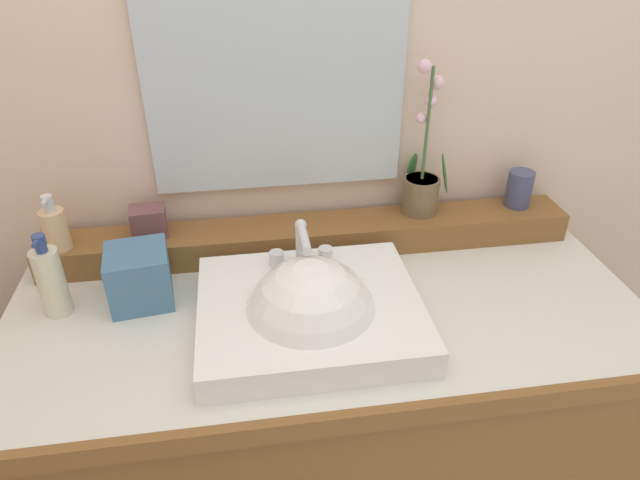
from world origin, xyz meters
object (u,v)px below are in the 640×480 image
object	(u,v)px
potted_plant	(422,180)
soap_dispenser	(55,228)
trinket_box	(149,221)
sink_basin	(311,318)
tumbler_cup	(519,189)
lotion_bottle	(51,281)
tissue_box	(139,276)

from	to	relation	value
potted_plant	soap_dispenser	bearing A→B (deg)	-176.78
trinket_box	sink_basin	bearing A→B (deg)	-47.72
soap_dispenser	trinket_box	distance (m)	0.20
tumbler_cup	lotion_bottle	distance (m)	1.14
lotion_bottle	sink_basin	bearing A→B (deg)	-14.23
soap_dispenser	lotion_bottle	bearing A→B (deg)	-83.52
sink_basin	lotion_bottle	size ratio (longest dim) A/B	2.37
trinket_box	lotion_bottle	bearing A→B (deg)	-141.44
trinket_box	tissue_box	world-z (taller)	trinket_box
tumbler_cup	potted_plant	bearing A→B (deg)	178.04
soap_dispenser	lotion_bottle	size ratio (longest dim) A/B	0.70
soap_dispenser	lotion_bottle	distance (m)	0.16
sink_basin	potted_plant	distance (m)	0.49
soap_dispenser	trinket_box	bearing A→B (deg)	8.81
potted_plant	tumbler_cup	bearing A→B (deg)	-1.96
potted_plant	sink_basin	bearing A→B (deg)	-134.91
tumbler_cup	soap_dispenser	bearing A→B (deg)	-177.97
sink_basin	lotion_bottle	distance (m)	0.55
trinket_box	tumbler_cup	bearing A→B (deg)	-4.96
potted_plant	tumbler_cup	distance (m)	0.27
sink_basin	tumbler_cup	size ratio (longest dim) A/B	4.76
potted_plant	lotion_bottle	xyz separation A→B (m)	(-0.86, -0.20, -0.08)
potted_plant	trinket_box	world-z (taller)	potted_plant
sink_basin	tissue_box	xyz separation A→B (m)	(-0.36, 0.15, 0.04)
potted_plant	tissue_box	size ratio (longest dim) A/B	2.97
potted_plant	soap_dispenser	size ratio (longest dim) A/B	2.87
potted_plant	lotion_bottle	size ratio (longest dim) A/B	2.01
sink_basin	tissue_box	world-z (taller)	sink_basin
tumbler_cup	lotion_bottle	xyz separation A→B (m)	(-1.12, -0.19, -0.04)
tissue_box	tumbler_cup	bearing A→B (deg)	10.21
sink_basin	lotion_bottle	world-z (taller)	lotion_bottle
soap_dispenser	trinket_box	world-z (taller)	soap_dispenser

